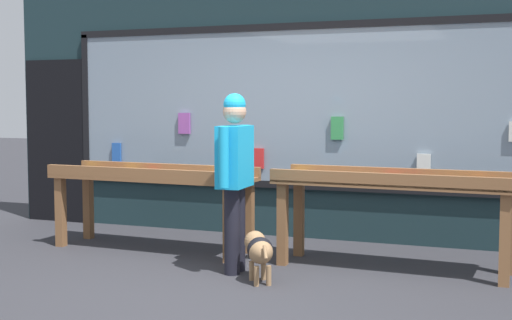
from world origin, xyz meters
name	(u,v)px	position (x,y,z in m)	size (l,w,h in m)	color
ground_plane	(220,285)	(0.00, 0.00, 0.00)	(40.00, 40.00, 0.00)	#2D2D33
shopfront_facade	(301,81)	(-0.04, 2.39, 1.80)	(7.65, 0.29, 3.66)	#192D33
display_table_left	(152,183)	(-1.26, 1.11, 0.70)	(2.23, 0.73, 0.89)	brown
display_table_right	(393,191)	(1.26, 1.10, 0.73)	(2.23, 0.71, 0.92)	brown
person_browsing	(235,169)	(-0.06, 0.47, 0.95)	(0.24, 0.65, 1.63)	black
small_dog	(259,250)	(0.27, 0.24, 0.28)	(0.39, 0.49, 0.42)	#99724C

